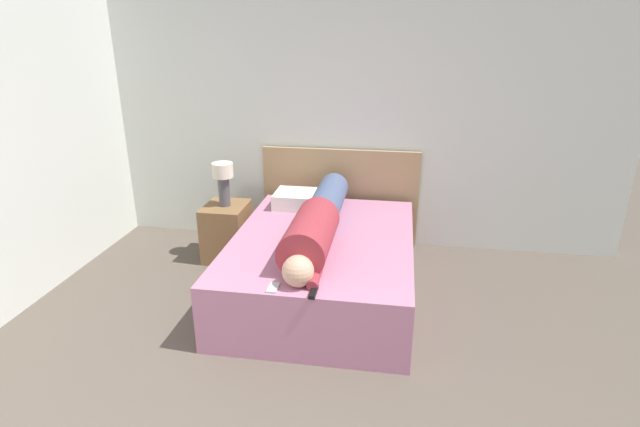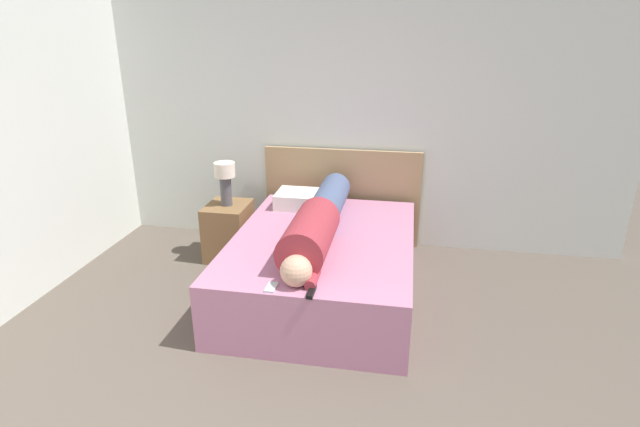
% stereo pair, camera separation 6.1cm
% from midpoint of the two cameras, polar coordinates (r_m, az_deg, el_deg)
% --- Properties ---
extents(wall_back, '(5.47, 0.06, 2.60)m').
position_cam_midpoint_polar(wall_back, '(4.80, 2.04, 11.62)').
color(wall_back, silver).
rests_on(wall_back, ground_plane).
extents(bed, '(1.40, 1.91, 0.49)m').
position_cam_midpoint_polar(bed, '(4.04, 0.80, -5.90)').
color(bed, '#B2708E').
rests_on(bed, ground_plane).
extents(headboard, '(1.52, 0.04, 0.95)m').
position_cam_midpoint_polar(headboard, '(4.92, 2.85, 1.93)').
color(headboard, tan).
rests_on(headboard, ground_plane).
extents(nightstand, '(0.38, 0.45, 0.52)m').
position_cam_midpoint_polar(nightstand, '(4.73, -10.02, -1.96)').
color(nightstand, brown).
rests_on(nightstand, ground_plane).
extents(table_lamp, '(0.19, 0.19, 0.40)m').
position_cam_midpoint_polar(table_lamp, '(4.56, -10.42, 4.02)').
color(table_lamp, '#4C4C51').
rests_on(table_lamp, nightstand).
extents(person_lying, '(0.33, 1.81, 0.33)m').
position_cam_midpoint_polar(person_lying, '(3.83, 0.20, -0.97)').
color(person_lying, tan).
rests_on(person_lying, bed).
extents(pillow_near_headboard, '(0.50, 0.35, 0.14)m').
position_cam_midpoint_polar(pillow_near_headboard, '(4.57, -1.42, 1.61)').
color(pillow_near_headboard, silver).
rests_on(pillow_near_headboard, bed).
extents(tv_remote, '(0.04, 0.15, 0.02)m').
position_cam_midpoint_polar(tv_remote, '(3.13, -0.43, -8.95)').
color(tv_remote, black).
rests_on(tv_remote, bed).
extents(cell_phone, '(0.06, 0.13, 0.01)m').
position_cam_midpoint_polar(cell_phone, '(3.21, -5.04, -8.40)').
color(cell_phone, '#B2B7BC').
rests_on(cell_phone, bed).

